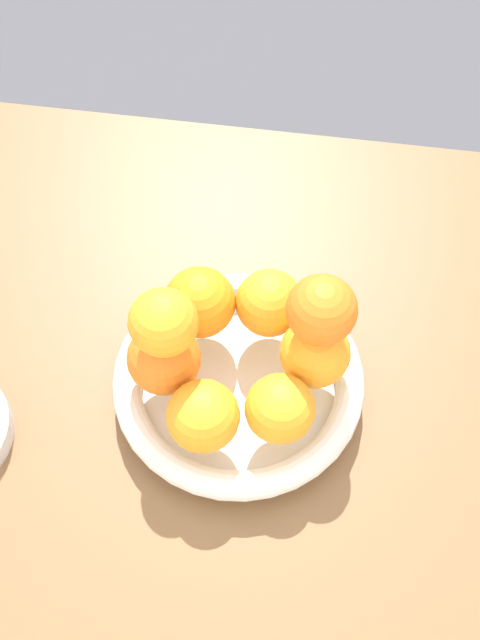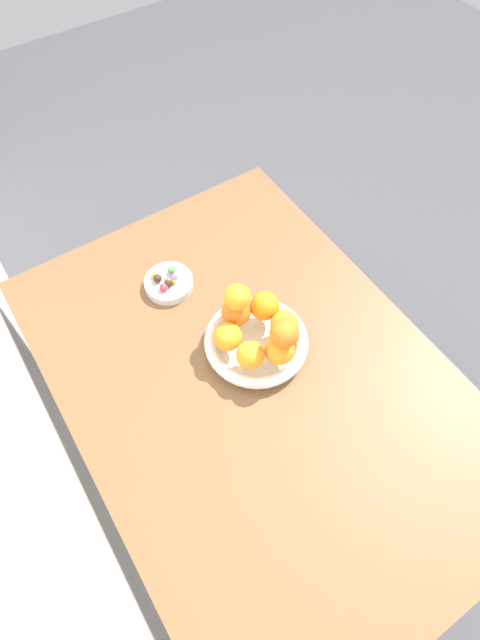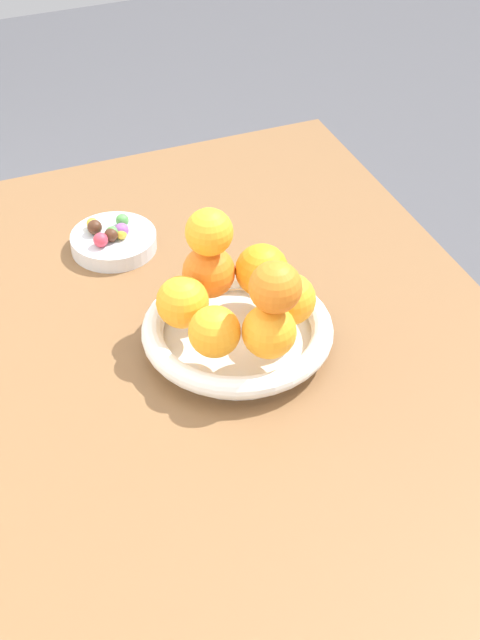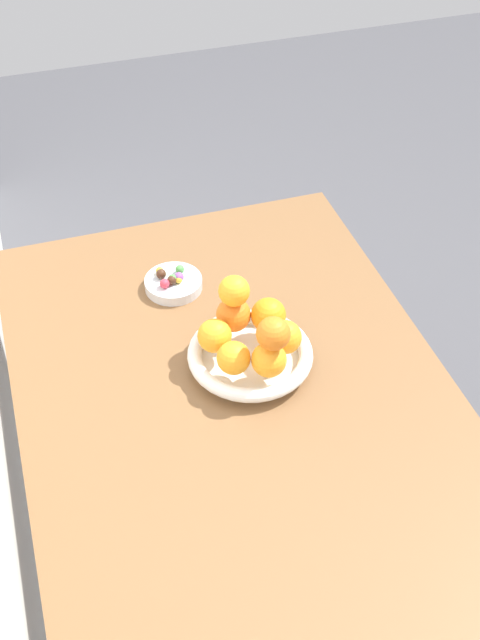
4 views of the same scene
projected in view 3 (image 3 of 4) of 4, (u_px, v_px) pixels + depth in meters
dining_table at (224, 444)px, 1.17m from camera, size 1.10×0.76×0.74m
fruit_bowl at (237, 333)px, 1.16m from camera, size 0.23×0.23×0.04m
candy_dish at (114, 242)px, 1.33m from camera, size 0.12×0.12×0.02m
orange_0 at (262, 270)px, 1.17m from camera, size 0.06×0.06×0.06m
orange_1 at (209, 272)px, 1.17m from camera, size 0.06×0.06×0.06m
orange_2 at (182, 302)px, 1.13m from camera, size 0.06×0.06×0.06m
orange_3 at (211, 332)px, 1.09m from camera, size 0.06×0.06×0.06m
orange_4 at (269, 331)px, 1.09m from camera, size 0.06×0.06×0.06m
orange_5 at (290, 299)px, 1.13m from camera, size 0.06×0.06×0.06m
orange_6 at (209, 232)px, 1.13m from camera, size 0.06×0.06×0.06m
orange_7 at (274, 285)px, 1.05m from camera, size 0.06×0.06×0.06m
candy_ball_0 at (95, 227)px, 1.32m from camera, size 0.02×0.02×0.02m
candy_ball_1 at (92, 223)px, 1.33m from camera, size 0.02×0.02×0.02m
candy_ball_2 at (122, 220)px, 1.33m from camera, size 0.02×0.02×0.02m
candy_ball_3 at (101, 240)px, 1.29m from camera, size 0.02×0.02×0.02m
candy_ball_4 at (121, 234)px, 1.31m from camera, size 0.02×0.02×0.02m
candy_ball_5 at (122, 230)px, 1.31m from camera, size 0.02×0.02×0.02m
candy_ball_6 at (111, 235)px, 1.30m from camera, size 0.02×0.02×0.02m
candy_ball_7 at (112, 233)px, 1.31m from camera, size 0.02×0.02×0.02m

